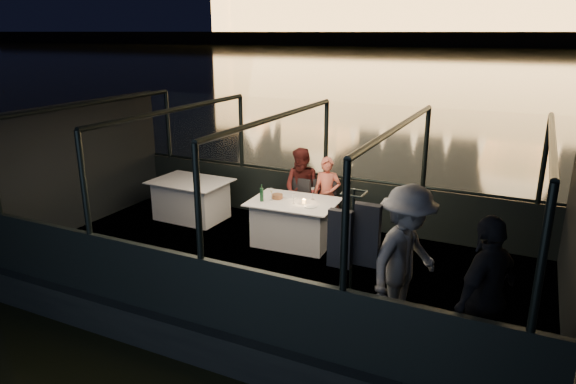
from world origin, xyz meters
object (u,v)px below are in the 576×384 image
at_px(person_man_maroon, 303,189).
at_px(passenger_stripe, 405,265).
at_px(chair_port_right, 320,210).
at_px(passenger_dark, 485,298).
at_px(wine_bottle, 262,193).
at_px(dining_table_aft, 191,199).
at_px(chair_port_left, 295,209).
at_px(coat_stand, 351,262).
at_px(dining_table_central, 294,222).
at_px(person_woman_coral, 327,192).

bearing_deg(person_man_maroon, passenger_stripe, -44.31).
height_order(chair_port_right, passenger_stripe, passenger_stripe).
distance_m(passenger_dark, wine_bottle, 4.24).
relative_size(dining_table_aft, passenger_dark, 0.82).
xyz_separation_m(chair_port_right, passenger_stripe, (2.08, -2.44, 0.40)).
bearing_deg(person_man_maroon, chair_port_right, -13.18).
bearing_deg(wine_bottle, chair_port_left, 68.39).
distance_m(coat_stand, passenger_dark, 1.51).
height_order(dining_table_central, chair_port_left, chair_port_left).
relative_size(dining_table_central, wine_bottle, 5.03).
bearing_deg(person_woman_coral, wine_bottle, -139.34).
height_order(person_woman_coral, passenger_dark, passenger_dark).
distance_m(chair_port_right, passenger_dark, 4.17).
height_order(chair_port_right, wine_bottle, wine_bottle).
bearing_deg(passenger_dark, dining_table_aft, -89.28).
height_order(passenger_stripe, wine_bottle, passenger_stripe).
xyz_separation_m(passenger_dark, wine_bottle, (-3.73, 2.01, 0.06)).
bearing_deg(dining_table_central, person_woman_coral, 70.04).
bearing_deg(passenger_stripe, wine_bottle, 79.43).
distance_m(person_man_maroon, passenger_dark, 4.52).
bearing_deg(chair_port_left, coat_stand, -41.92).
xyz_separation_m(chair_port_left, passenger_stripe, (2.51, -2.31, 0.40)).
relative_size(chair_port_left, person_woman_coral, 0.70).
bearing_deg(coat_stand, chair_port_left, 126.64).
height_order(dining_table_aft, coat_stand, coat_stand).
xyz_separation_m(chair_port_right, passenger_dark, (3.01, -2.86, 0.40)).
bearing_deg(wine_bottle, person_man_maroon, 71.33).
distance_m(dining_table_central, chair_port_right, 0.67).
height_order(chair_port_left, person_woman_coral, person_woman_coral).
relative_size(dining_table_central, passenger_stripe, 0.79).
relative_size(person_woman_coral, passenger_dark, 0.78).
xyz_separation_m(dining_table_aft, coat_stand, (4.06, -2.38, 0.51)).
distance_m(dining_table_central, passenger_dark, 3.97).
xyz_separation_m(chair_port_left, passenger_dark, (3.44, -2.73, 0.40)).
bearing_deg(chair_port_left, person_woman_coral, 43.26).
xyz_separation_m(dining_table_aft, passenger_stripe, (4.63, -2.09, 0.47)).
bearing_deg(passenger_stripe, person_man_maroon, 63.22).
bearing_deg(dining_table_central, passenger_stripe, -38.21).
bearing_deg(coat_stand, chair_port_right, 118.83).
bearing_deg(passenger_stripe, dining_table_aft, 84.73).
height_order(passenger_dark, wine_bottle, passenger_dark).
distance_m(dining_table_aft, passenger_stripe, 5.10).
relative_size(chair_port_right, wine_bottle, 3.26).
height_order(dining_table_aft, person_man_maroon, person_man_maroon).
xyz_separation_m(dining_table_central, person_woman_coral, (0.29, 0.79, 0.36)).
relative_size(coat_stand, passenger_stripe, 0.98).
distance_m(dining_table_aft, passenger_dark, 6.12).
distance_m(chair_port_left, chair_port_right, 0.45).
relative_size(dining_table_central, person_woman_coral, 1.06).
relative_size(chair_port_left, chair_port_right, 1.02).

